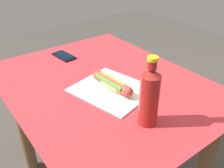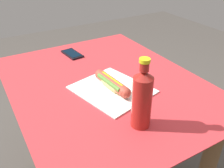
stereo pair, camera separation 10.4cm
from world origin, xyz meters
name	(u,v)px [view 1 (the left image)]	position (x,y,z in m)	size (l,w,h in m)	color
dining_table	(104,108)	(0.00, 0.00, 0.58)	(1.03, 0.81, 0.72)	brown
paper_wrapper	(112,89)	(-0.07, 0.01, 0.73)	(0.30, 0.26, 0.01)	white
hot_dog	(112,83)	(-0.07, 0.01, 0.76)	(0.23, 0.07, 0.05)	#DBB26B
cell_phone	(64,56)	(0.36, 0.01, 0.73)	(0.15, 0.08, 0.01)	black
soda_bottle	(149,96)	(-0.32, 0.04, 0.84)	(0.07, 0.07, 0.25)	maroon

